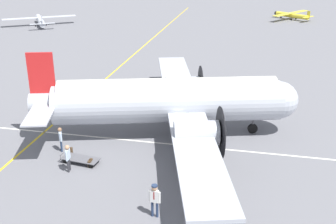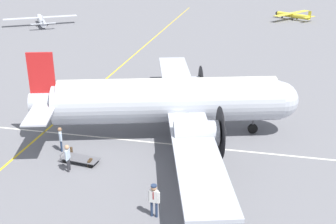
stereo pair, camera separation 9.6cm
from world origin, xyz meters
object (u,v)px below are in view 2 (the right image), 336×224
at_px(airliner_main, 175,100).
at_px(passenger_boarding, 68,155).
at_px(crew_foreground, 154,197).
at_px(ramp_agent, 60,137).
at_px(baggage_cart, 80,159).
at_px(light_aircraft_distant, 41,20).
at_px(suitcase_upright_spare, 70,152).
at_px(suitcase_near_door, 90,163).
at_px(light_aircraft_taxiing, 292,15).

bearing_deg(airliner_main, passenger_boarding, -145.43).
relative_size(airliner_main, crew_foreground, 14.00).
xyz_separation_m(passenger_boarding, ramp_agent, (-2.30, -1.56, -0.03)).
bearing_deg(baggage_cart, passenger_boarding, -96.04).
bearing_deg(light_aircraft_distant, ramp_agent, 176.39).
distance_m(airliner_main, ramp_agent, 7.85).
bearing_deg(airliner_main, baggage_cart, -149.41).
relative_size(suitcase_upright_spare, light_aircraft_distant, 0.06).
distance_m(crew_foreground, ramp_agent, 9.34).
xyz_separation_m(ramp_agent, baggage_cart, (1.23, 1.82, -0.73)).
xyz_separation_m(ramp_agent, light_aircraft_distant, (-39.56, -22.38, -0.14)).
height_order(suitcase_near_door, light_aircraft_taxiing, light_aircraft_taxiing).
bearing_deg(suitcase_upright_spare, light_aircraft_taxiing, 163.30).
bearing_deg(baggage_cart, light_aircraft_taxiing, 81.71).
xyz_separation_m(airliner_main, suitcase_near_door, (5.32, -4.09, -2.38)).
xyz_separation_m(suitcase_near_door, light_aircraft_distant, (-41.04, -24.94, 0.65)).
bearing_deg(light_aircraft_distant, airliner_main, -174.00).
distance_m(light_aircraft_distant, light_aircraft_taxiing, 41.89).
bearing_deg(crew_foreground, baggage_cart, -31.43).
bearing_deg(suitcase_near_door, passenger_boarding, -50.46).
relative_size(crew_foreground, ramp_agent, 1.09).
relative_size(crew_foreground, passenger_boarding, 1.05).
height_order(suitcase_upright_spare, baggage_cart, suitcase_upright_spare).
relative_size(suitcase_upright_spare, baggage_cart, 0.23).
bearing_deg(airliner_main, light_aircraft_distant, 113.30).
relative_size(airliner_main, light_aircraft_distant, 2.47).
bearing_deg(light_aircraft_taxiing, suitcase_near_door, 111.31).
bearing_deg(light_aircraft_distant, suitcase_upright_spare, 176.98).
relative_size(airliner_main, light_aircraft_taxiing, 3.10).
bearing_deg(passenger_boarding, light_aircraft_taxiing, -21.62).
bearing_deg(ramp_agent, light_aircraft_taxiing, 132.15).
distance_m(crew_foreground, suitcase_near_door, 6.47).
bearing_deg(airliner_main, suitcase_near_door, -143.37).
bearing_deg(suitcase_upright_spare, passenger_boarding, 22.01).
xyz_separation_m(airliner_main, baggage_cart, (5.07, -4.83, -2.32)).
bearing_deg(baggage_cart, crew_foreground, -29.50).
bearing_deg(suitcase_near_door, crew_foreground, 51.02).
relative_size(crew_foreground, suitcase_near_door, 3.84).
distance_m(passenger_boarding, light_aircraft_distant, 48.22).
height_order(airliner_main, light_aircraft_distant, airliner_main).
relative_size(suitcase_near_door, light_aircraft_taxiing, 0.06).
bearing_deg(ramp_agent, baggage_cart, 25.79).
distance_m(suitcase_near_door, suitcase_upright_spare, 1.93).
xyz_separation_m(crew_foreground, suitcase_near_door, (-4.03, -4.98, -0.91)).
bearing_deg(airliner_main, crew_foreground, -100.39).
bearing_deg(light_aircraft_distant, light_aircraft_taxiing, -103.57).
bearing_deg(ramp_agent, light_aircraft_distant, 179.36).
relative_size(airliner_main, suitcase_upright_spare, 44.33).
height_order(crew_foreground, light_aircraft_taxiing, light_aircraft_taxiing).
distance_m(ramp_agent, suitcase_upright_spare, 1.26).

